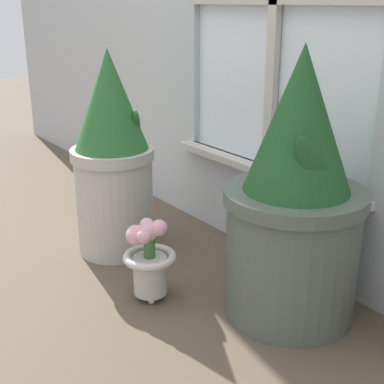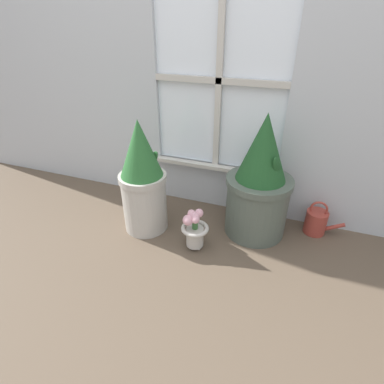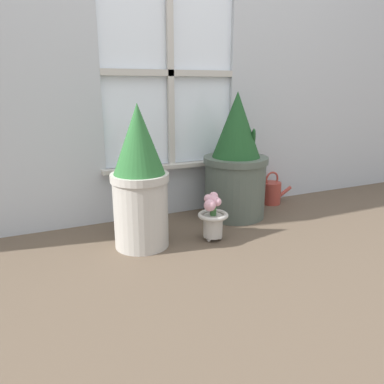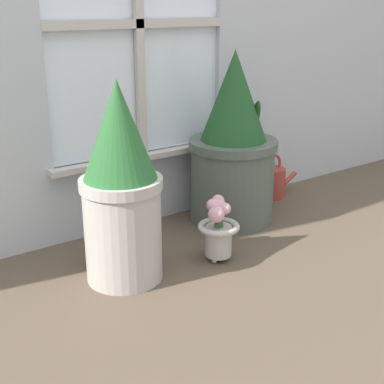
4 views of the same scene
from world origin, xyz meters
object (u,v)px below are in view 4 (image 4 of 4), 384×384
at_px(potted_plant_right, 233,148).
at_px(flower_vase, 218,228).
at_px(potted_plant_left, 121,187).
at_px(watering_can, 273,182).

bearing_deg(potted_plant_right, flower_vase, -136.62).
xyz_separation_m(potted_plant_left, watering_can, (1.01, 0.31, -0.26)).
relative_size(flower_vase, watering_can, 1.08).
bearing_deg(watering_can, potted_plant_right, -162.50).
relative_size(potted_plant_right, flower_vase, 2.98).
bearing_deg(potted_plant_left, potted_plant_right, 16.79).
distance_m(potted_plant_right, flower_vase, 0.45).
height_order(potted_plant_right, watering_can, potted_plant_right).
bearing_deg(watering_can, potted_plant_left, -162.96).
xyz_separation_m(potted_plant_right, flower_vase, (-0.30, -0.28, -0.20)).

